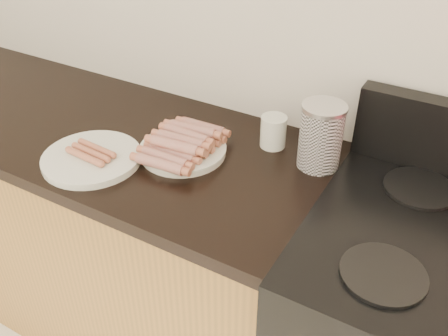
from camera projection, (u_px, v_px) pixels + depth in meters
The scene contains 10 objects.
cabinet_base at pixel (44, 207), 1.98m from camera, with size 2.20×0.59×0.86m, color olive.
counter_slab at pixel (17, 105), 1.72m from camera, with size 2.20×0.62×0.04m, color black.
burner_near_left at pixel (383, 274), 1.03m from camera, with size 0.18×0.18×0.01m, color black.
burner_far_left at pixel (419, 188), 1.27m from camera, with size 0.18×0.18×0.01m, color black.
main_plate at pixel (183, 151), 1.43m from camera, with size 0.25×0.25×0.02m, color white.
side_plate at pixel (92, 158), 1.39m from camera, with size 0.28×0.28×0.02m, color white.
hotdog_pile at pixel (182, 142), 1.41m from camera, with size 0.14×0.26×0.06m.
plain_sausages at pixel (91, 152), 1.38m from camera, with size 0.13×0.08×0.02m.
canister at pixel (321, 136), 1.33m from camera, with size 0.12×0.12×0.19m.
mug at pixel (273, 132), 1.44m from camera, with size 0.08×0.08×0.09m, color white.
Camera 1 is at (0.68, 0.72, 1.68)m, focal length 40.00 mm.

